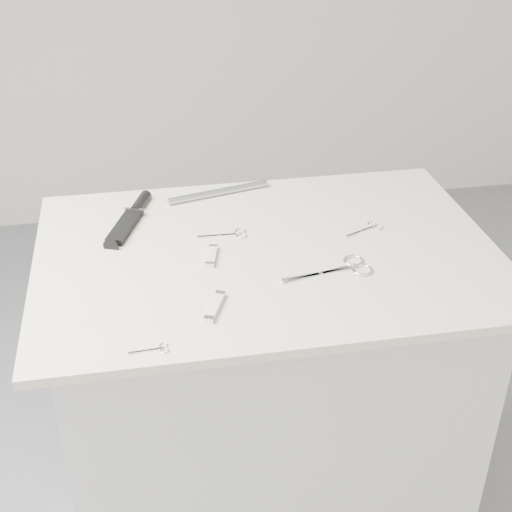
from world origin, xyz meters
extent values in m
cube|color=silver|center=(0.00, 0.00, 0.45)|extent=(0.90, 0.60, 0.90)
cube|color=beige|center=(0.00, 0.00, 0.91)|extent=(1.00, 0.70, 0.02)
cube|color=silver|center=(0.09, -0.12, 0.92)|extent=(0.17, 0.06, 0.00)
cylinder|color=silver|center=(0.09, -0.12, 0.92)|extent=(0.01, 0.01, 0.00)
torus|color=silver|center=(0.17, -0.08, 0.92)|extent=(0.04, 0.04, 0.01)
torus|color=silver|center=(0.18, -0.12, 0.92)|extent=(0.04, 0.04, 0.01)
cube|color=silver|center=(0.22, 0.04, 0.92)|extent=(0.08, 0.05, 0.00)
cylinder|color=silver|center=(0.22, 0.04, 0.92)|extent=(0.00, 0.00, 0.00)
torus|color=silver|center=(0.26, 0.07, 0.92)|extent=(0.02, 0.02, 0.00)
torus|color=silver|center=(0.27, 0.05, 0.92)|extent=(0.02, 0.02, 0.00)
cube|color=silver|center=(-0.09, 0.08, 0.92)|extent=(0.10, 0.02, 0.00)
cylinder|color=silver|center=(-0.09, 0.08, 0.92)|extent=(0.01, 0.01, 0.00)
torus|color=silver|center=(-0.05, 0.09, 0.92)|extent=(0.03, 0.03, 0.00)
torus|color=silver|center=(-0.05, 0.07, 0.92)|extent=(0.03, 0.03, 0.00)
cube|color=silver|center=(-0.28, -0.31, 0.92)|extent=(0.06, 0.01, 0.00)
cylinder|color=silver|center=(-0.28, -0.31, 0.92)|extent=(0.00, 0.00, 0.00)
torus|color=silver|center=(-0.25, -0.30, 0.92)|extent=(0.02, 0.02, 0.00)
torus|color=silver|center=(-0.24, -0.31, 0.92)|extent=(0.02, 0.02, 0.00)
cube|color=black|center=(-0.30, 0.15, 0.93)|extent=(0.09, 0.15, 0.02)
cube|color=#9A9DA3|center=(-0.28, 0.22, 0.93)|extent=(0.05, 0.03, 0.02)
cylinder|color=black|center=(-0.26, 0.26, 0.93)|extent=(0.06, 0.10, 0.03)
cube|color=beige|center=(-0.14, -0.20, 0.93)|extent=(0.05, 0.09, 0.01)
cube|color=silver|center=(-0.13, -0.16, 0.93)|extent=(0.02, 0.02, 0.01)
cube|color=silver|center=(-0.16, -0.24, 0.93)|extent=(0.02, 0.02, 0.01)
cube|color=beige|center=(-0.12, -0.01, 0.93)|extent=(0.04, 0.08, 0.01)
cube|color=silver|center=(-0.12, 0.02, 0.93)|extent=(0.02, 0.01, 0.01)
cube|color=silver|center=(-0.13, -0.05, 0.93)|extent=(0.02, 0.01, 0.01)
cylinder|color=#9A9DA3|center=(-0.07, 0.29, 0.93)|extent=(0.26, 0.08, 0.02)
camera|label=1|loc=(-0.26, -1.31, 1.71)|focal=50.00mm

